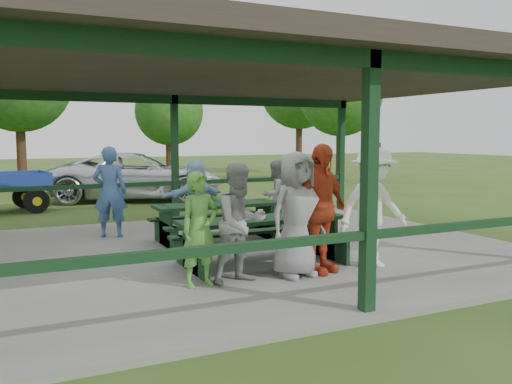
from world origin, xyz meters
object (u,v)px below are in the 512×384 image
contestant_white_fedora (373,207)px  spectator_blue (110,192)px  contestant_grey_mid (297,214)px  spectator_grey (275,195)px  pickup_truck (137,176)px  spectator_lblue (196,197)px  farm_trailer (0,192)px  picnic_table_near (262,235)px  contestant_grey_left (241,223)px  picnic_table_far (217,218)px  contestant_red (320,209)px  contestant_green (200,229)px

contestant_white_fedora → spectator_blue: (-3.22, 4.33, -0.03)m
contestant_grey_mid → spectator_blue: size_ratio=0.99×
spectator_grey → pickup_truck: 7.60m
spectator_grey → pickup_truck: (-1.28, 7.49, -0.07)m
spectator_lblue → farm_trailer: size_ratio=0.45×
contestant_white_fedora → farm_trailer: (-5.23, 9.81, -0.45)m
spectator_grey → farm_trailer: 8.18m
picnic_table_near → contestant_grey_left: bearing=-131.3°
picnic_table_near → spectator_grey: 3.27m
picnic_table_near → farm_trailer: farm_trailer is taller
pickup_truck → spectator_lblue: bearing=-165.6°
picnic_table_far → contestant_red: bearing=-79.5°
contestant_grey_mid → pickup_truck: (0.29, 11.18, -0.22)m
contestant_red → spectator_grey: bearing=52.8°
contestant_grey_left → contestant_grey_mid: contestant_grey_mid is taller
contestant_grey_left → farm_trailer: size_ratio=0.48×
picnic_table_far → contestant_grey_left: bearing=-104.9°
contestant_white_fedora → pickup_truck: size_ratio=0.34×
contestant_grey_left → spectator_blue: 4.37m
contestant_green → farm_trailer: 9.98m
spectator_lblue → pickup_truck: size_ratio=0.27×
farm_trailer → spectator_grey: bearing=-58.9°
picnic_table_near → spectator_grey: bearing=58.9°
contestant_white_fedora → spectator_grey: size_ratio=1.28×
contestant_green → spectator_grey: bearing=37.5°
picnic_table_far → spectator_blue: (-1.76, 1.41, 0.45)m
picnic_table_far → contestant_grey_left: 2.97m
picnic_table_far → spectator_blue: size_ratio=1.30×
contestant_green → contestant_white_fedora: contestant_white_fedora is taller
contestant_grey_left → contestant_red: (1.29, -0.01, 0.13)m
picnic_table_far → contestant_white_fedora: size_ratio=1.23×
contestant_grey_left → contestant_grey_mid: 0.87m
picnic_table_far → pickup_truck: size_ratio=0.42×
picnic_table_near → contestant_white_fedora: bearing=-31.9°
picnic_table_far → spectator_lblue: (-0.12, 0.89, 0.31)m
picnic_table_near → spectator_blue: spectator_blue is taller
contestant_white_fedora → farm_trailer: size_ratio=0.56×
contestant_white_fedora → spectator_blue: bearing=127.2°
contestant_green → pickup_truck: contestant_green is taller
contestant_red → contestant_white_fedora: bearing=-23.5°
spectator_lblue → spectator_grey: (1.78, -0.11, -0.02)m
contestant_grey_left → farm_trailer: bearing=96.9°
contestant_grey_mid → farm_trailer: bearing=103.1°
spectator_blue → contestant_green: bearing=116.0°
contestant_white_fedora → pickup_truck: 11.25m
picnic_table_far → contestant_grey_mid: bearing=-87.9°
contestant_green → farm_trailer: size_ratio=0.45×
spectator_blue → picnic_table_far: bearing=161.5°
pickup_truck → farm_trailer: 4.40m
picnic_table_near → farm_trailer: (-3.76, 8.89, 0.02)m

